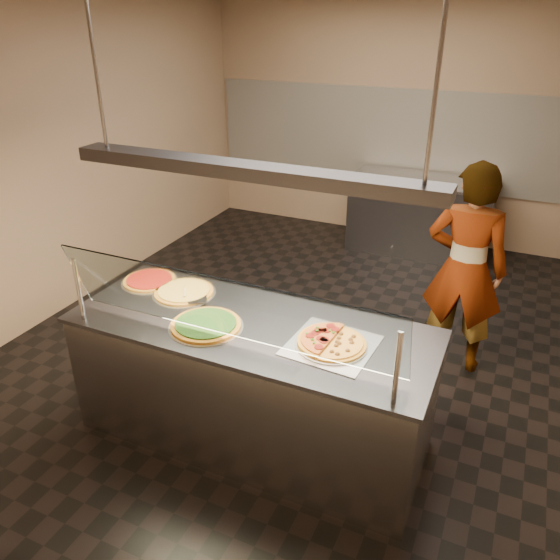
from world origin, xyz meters
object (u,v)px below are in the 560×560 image
at_px(serving_counter, 253,382).
at_px(pizza_tomato, 150,280).
at_px(pizza_spinach, 206,325).
at_px(worker, 465,269).
at_px(pizza_cheese, 184,291).
at_px(sneeze_guard, 222,308).
at_px(pizza_spatula, 190,295).
at_px(perforated_tray, 331,344).
at_px(half_pizza_sausage, 347,345).
at_px(heat_lamp_housing, 247,171).
at_px(prep_table, 420,215).
at_px(half_pizza_pepperoni, 316,337).

bearing_deg(serving_counter, pizza_tomato, 166.41).
relative_size(pizza_spinach, worker, 0.27).
bearing_deg(pizza_spinach, pizza_cheese, 139.09).
xyz_separation_m(sneeze_guard, pizza_tomato, (-0.98, 0.58, -0.28)).
bearing_deg(pizza_cheese, worker, 36.88).
height_order(pizza_cheese, pizza_spatula, pizza_spatula).
height_order(sneeze_guard, pizza_cheese, sneeze_guard).
xyz_separation_m(sneeze_guard, perforated_tray, (0.56, 0.32, -0.29)).
bearing_deg(pizza_spatula, serving_counter, -13.76).
relative_size(half_pizza_sausage, heat_lamp_housing, 0.19).
bearing_deg(serving_counter, prep_table, 84.78).
bearing_deg(half_pizza_sausage, pizza_spatula, 172.80).
bearing_deg(serving_counter, half_pizza_pepperoni, -2.17).
xyz_separation_m(perforated_tray, heat_lamp_housing, (-0.56, 0.02, 1.01)).
distance_m(sneeze_guard, pizza_cheese, 0.88).
bearing_deg(heat_lamp_housing, pizza_tomato, 166.41).
bearing_deg(worker, heat_lamp_housing, 54.55).
relative_size(half_pizza_pepperoni, half_pizza_sausage, 1.00).
height_order(sneeze_guard, pizza_spinach, sneeze_guard).
height_order(pizza_spinach, pizza_tomato, pizza_spinach).
distance_m(serving_counter, pizza_cheese, 0.82).
bearing_deg(sneeze_guard, heat_lamp_housing, 90.00).
distance_m(pizza_cheese, pizza_tomato, 0.34).
distance_m(pizza_spinach, heat_lamp_housing, 1.04).
xyz_separation_m(half_pizza_pepperoni, heat_lamp_housing, (-0.46, 0.02, 0.99)).
bearing_deg(worker, pizza_cheese, 38.40).
distance_m(perforated_tray, half_pizza_pepperoni, 0.10).
bearing_deg(pizza_tomato, pizza_spatula, -13.36).
bearing_deg(half_pizza_pepperoni, perforated_tray, -0.60).
xyz_separation_m(serving_counter, pizza_cheese, (-0.64, 0.19, 0.48)).
bearing_deg(pizza_spinach, perforated_tray, 9.07).
distance_m(pizza_cheese, worker, 2.24).
relative_size(pizza_spatula, worker, 0.15).
distance_m(pizza_cheese, prep_table, 3.86).
bearing_deg(pizza_cheese, serving_counter, -16.48).
bearing_deg(pizza_spatula, sneeze_guard, -40.97).
bearing_deg(pizza_cheese, perforated_tray, -9.79).
xyz_separation_m(pizza_tomato, prep_table, (1.33, 3.65, -0.48)).
xyz_separation_m(pizza_spatula, worker, (1.70, 1.40, -0.07)).
relative_size(half_pizza_sausage, pizza_cheese, 0.95).
height_order(half_pizza_pepperoni, pizza_spinach, half_pizza_pepperoni).
relative_size(pizza_spinach, prep_table, 0.28).
height_order(pizza_tomato, heat_lamp_housing, heat_lamp_housing).
height_order(pizza_spinach, pizza_cheese, pizza_spinach).
xyz_separation_m(serving_counter, perforated_tray, (0.56, -0.02, 0.47)).
distance_m(pizza_tomato, pizza_spatula, 0.44).
bearing_deg(heat_lamp_housing, prep_table, 84.78).
bearing_deg(perforated_tray, serving_counter, 178.11).
xyz_separation_m(perforated_tray, prep_table, (-0.21, 3.90, -0.47)).
distance_m(half_pizza_pepperoni, pizza_spatula, 1.03).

